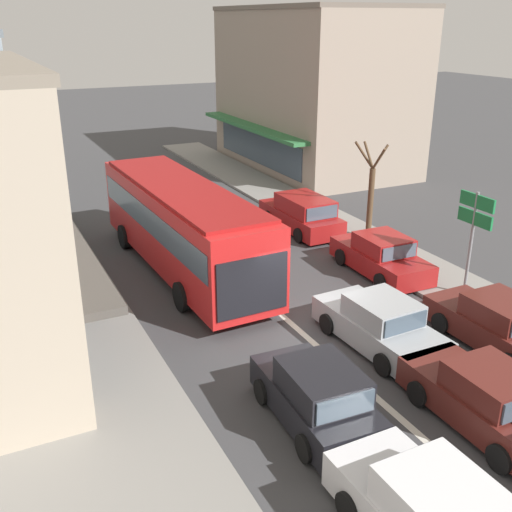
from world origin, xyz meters
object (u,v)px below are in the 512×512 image
object	(u,v)px
hatchback_adjacent_lane_lead	(317,397)
parked_sedan_kerb_second	(381,256)
sedan_queue_gap_filler	(488,401)
street_tree_right	(371,194)
sedan_queue_far_back	(380,325)
city_bus	(182,222)
directional_road_sign	(475,220)
pedestrian_with_handbag_near	(100,289)
parked_wagon_kerb_third	(302,214)
traffic_light_downstreet	(43,129)
parked_sedan_kerb_front	(498,325)

from	to	relation	value
hatchback_adjacent_lane_lead	parked_sedan_kerb_second	bearing A→B (deg)	43.99
sedan_queue_gap_filler	street_tree_right	xyz separation A→B (m)	(4.98, 11.34, 1.29)
sedan_queue_far_back	city_bus	bearing A→B (deg)	112.26
parked_sedan_kerb_second	directional_road_sign	distance (m)	3.74
pedestrian_with_handbag_near	directional_road_sign	bearing A→B (deg)	-17.89
parked_sedan_kerb_second	sedan_queue_far_back	bearing A→B (deg)	-127.48
sedan_queue_far_back	pedestrian_with_handbag_near	world-z (taller)	pedestrian_with_handbag_near
sedan_queue_far_back	parked_wagon_kerb_third	bearing A→B (deg)	72.34
city_bus	directional_road_sign	size ratio (longest dim) A/B	3.04
sedan_queue_far_back	street_tree_right	size ratio (longest dim) A/B	1.02
city_bus	traffic_light_downstreet	xyz separation A→B (m)	(-2.42, 16.27, 0.97)
parked_sedan_kerb_front	street_tree_right	size ratio (longest dim) A/B	1.00
hatchback_adjacent_lane_lead	sedan_queue_gap_filler	bearing A→B (deg)	-27.41
parked_wagon_kerb_third	city_bus	bearing A→B (deg)	-161.86
parked_sedan_kerb_front	pedestrian_with_handbag_near	bearing A→B (deg)	146.29
hatchback_adjacent_lane_lead	traffic_light_downstreet	world-z (taller)	traffic_light_downstreet
street_tree_right	sedan_queue_gap_filler	bearing A→B (deg)	-113.72
directional_road_sign	pedestrian_with_handbag_near	distance (m)	11.90
street_tree_right	pedestrian_with_handbag_near	world-z (taller)	street_tree_right
sedan_queue_gap_filler	street_tree_right	world-z (taller)	street_tree_right
directional_road_sign	parked_wagon_kerb_third	bearing A→B (deg)	100.41
city_bus	sedan_queue_gap_filler	distance (m)	11.99
directional_road_sign	street_tree_right	world-z (taller)	street_tree_right
hatchback_adjacent_lane_lead	street_tree_right	world-z (taller)	street_tree_right
traffic_light_downstreet	directional_road_sign	size ratio (longest dim) A/B	1.17
city_bus	pedestrian_with_handbag_near	world-z (taller)	city_bus
city_bus	hatchback_adjacent_lane_lead	size ratio (longest dim) A/B	2.90
sedan_queue_far_back	parked_sedan_kerb_second	world-z (taller)	same
hatchback_adjacent_lane_lead	pedestrian_with_handbag_near	world-z (taller)	pedestrian_with_handbag_near
city_bus	sedan_queue_far_back	distance (m)	8.25
sedan_queue_far_back	traffic_light_downstreet	distance (m)	24.56
parked_sedan_kerb_front	directional_road_sign	world-z (taller)	directional_road_sign
parked_sedan_kerb_second	traffic_light_downstreet	bearing A→B (deg)	114.00
parked_wagon_kerb_third	street_tree_right	bearing A→B (deg)	-48.61
parked_sedan_kerb_front	parked_wagon_kerb_third	bearing A→B (deg)	89.68
traffic_light_downstreet	parked_sedan_kerb_second	bearing A→B (deg)	-66.00
parked_sedan_kerb_second	street_tree_right	xyz separation A→B (m)	(1.75, 3.17, 1.29)
parked_sedan_kerb_second	pedestrian_with_handbag_near	size ratio (longest dim) A/B	2.60
street_tree_right	hatchback_adjacent_lane_lead	bearing A→B (deg)	-131.22
sedan_queue_far_back	parked_sedan_kerb_front	world-z (taller)	same
parked_wagon_kerb_third	street_tree_right	world-z (taller)	street_tree_right
sedan_queue_far_back	parked_wagon_kerb_third	xyz separation A→B (m)	(3.04, 9.57, 0.08)
pedestrian_with_handbag_near	hatchback_adjacent_lane_lead	bearing A→B (deg)	-65.64
directional_road_sign	parked_sedan_kerb_second	bearing A→B (deg)	115.03
city_bus	traffic_light_downstreet	distance (m)	16.48
sedan_queue_far_back	street_tree_right	bearing A→B (deg)	55.99
city_bus	traffic_light_downstreet	size ratio (longest dim) A/B	2.60
traffic_light_downstreet	parked_wagon_kerb_third	bearing A→B (deg)	-59.04
sedan_queue_far_back	street_tree_right	distance (m)	8.99
parked_wagon_kerb_third	street_tree_right	size ratio (longest dim) A/B	1.08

